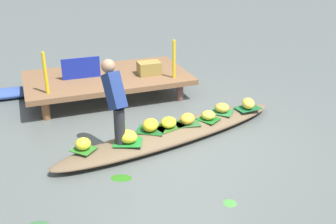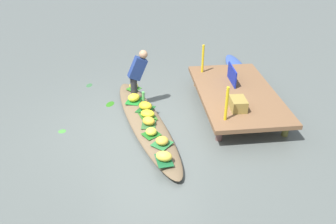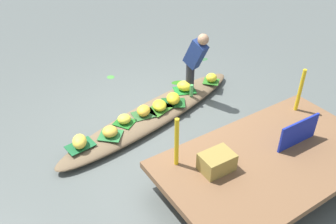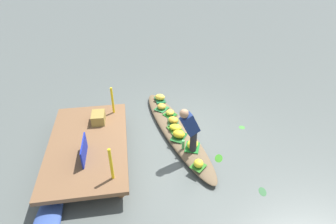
{
  "view_description": "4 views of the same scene",
  "coord_description": "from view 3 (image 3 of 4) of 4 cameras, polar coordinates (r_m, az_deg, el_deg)",
  "views": [
    {
      "loc": [
        -2.1,
        -5.29,
        2.97
      ],
      "look_at": [
        -0.05,
        0.13,
        0.42
      ],
      "focal_mm": 42.43,
      "sensor_mm": 36.0,
      "label": 1
    },
    {
      "loc": [
        6.53,
        -0.25,
        4.24
      ],
      "look_at": [
        -0.01,
        0.5,
        0.32
      ],
      "focal_mm": 37.16,
      "sensor_mm": 36.0,
      "label": 2
    },
    {
      "loc": [
        2.66,
        4.53,
        3.75
      ],
      "look_at": [
        0.0,
        0.45,
        0.39
      ],
      "focal_mm": 37.84,
      "sensor_mm": 36.0,
      "label": 3
    },
    {
      "loc": [
        -5.86,
        1.13,
        4.63
      ],
      "look_at": [
        0.39,
        0.17,
        0.46
      ],
      "focal_mm": 30.16,
      "sensor_mm": 36.0,
      "label": 4
    }
  ],
  "objects": [
    {
      "name": "banana_bunch_4",
      "position": [
        5.75,
        -9.32,
        -3.11
      ],
      "size": [
        0.32,
        0.32,
        0.16
      ],
      "primitive_type": "ellipsoid",
      "rotation": [
        0.0,
        0.0,
        4.36
      ],
      "color": "gold",
      "rests_on": "vendor_boat"
    },
    {
      "name": "railing_post_east",
      "position": [
        4.62,
        1.4,
        -4.9
      ],
      "size": [
        0.06,
        0.06,
        0.75
      ],
      "primitive_type": "cylinder",
      "color": "yellow",
      "rests_on": "dock_platform"
    },
    {
      "name": "drifting_plant_0",
      "position": [
        8.56,
        5.63,
        8.46
      ],
      "size": [
        0.28,
        0.21,
        0.01
      ],
      "primitive_type": "ellipsoid",
      "rotation": [
        0.0,
        0.0,
        2.9
      ],
      "color": "#326238",
      "rests_on": "ground"
    },
    {
      "name": "dock_platform",
      "position": [
        5.22,
        16.22,
        -7.32
      ],
      "size": [
        3.2,
        1.8,
        0.44
      ],
      "color": "brown",
      "rests_on": "ground"
    },
    {
      "name": "leaf_mat_1",
      "position": [
        6.34,
        -1.38,
        0.54
      ],
      "size": [
        0.51,
        0.43,
        0.01
      ],
      "primitive_type": "cube",
      "rotation": [
        0.0,
        0.0,
        0.28
      ],
      "color": "#30671E",
      "rests_on": "vendor_boat"
    },
    {
      "name": "drifting_plant_2",
      "position": [
        7.85,
        -9.21,
        5.59
      ],
      "size": [
        0.21,
        0.21,
        0.01
      ],
      "primitive_type": "ellipsoid",
      "rotation": [
        0.0,
        0.0,
        1.87
      ],
      "color": "#428A37",
      "rests_on": "ground"
    },
    {
      "name": "vendor_person",
      "position": [
        6.55,
        4.39,
        8.56
      ],
      "size": [
        0.28,
        0.5,
        1.21
      ],
      "color": "#28282D",
      "rests_on": "vendor_boat"
    },
    {
      "name": "market_banner",
      "position": [
        5.39,
        20.29,
        -3.11
      ],
      "size": [
        0.74,
        0.04,
        0.41
      ],
      "primitive_type": "cube",
      "rotation": [
        0.0,
        0.0,
        -0.02
      ],
      "color": "#162698",
      "rests_on": "dock_platform"
    },
    {
      "name": "canal_water",
      "position": [
        6.46,
        -2.14,
        -0.95
      ],
      "size": [
        40.0,
        40.0,
        0.0
      ],
      "primitive_type": "plane",
      "color": "#545A57",
      "rests_on": "ground"
    },
    {
      "name": "banana_bunch_0",
      "position": [
        6.0,
        -7.06,
        -1.11
      ],
      "size": [
        0.27,
        0.27,
        0.15
      ],
      "primitive_type": "ellipsoid",
      "rotation": [
        0.0,
        0.0,
        3.34
      ],
      "color": "yellow",
      "rests_on": "vendor_boat"
    },
    {
      "name": "leaf_mat_0",
      "position": [
        6.04,
        -7.01,
        -1.67
      ],
      "size": [
        0.42,
        0.43,
        0.01
      ],
      "primitive_type": "cube",
      "rotation": [
        0.0,
        0.0,
        2.12
      ],
      "color": "#1C631D",
      "rests_on": "vendor_boat"
    },
    {
      "name": "vendor_boat",
      "position": [
        6.4,
        -2.16,
        -0.24
      ],
      "size": [
        4.16,
        1.64,
        0.2
      ],
      "primitive_type": "ellipsoid",
      "rotation": [
        0.0,
        0.0,
        0.23
      ],
      "color": "brown",
      "rests_on": "ground"
    },
    {
      "name": "banana_bunch_3",
      "position": [
        6.84,
        2.72,
        4.21
      ],
      "size": [
        0.38,
        0.39,
        0.19
      ],
      "primitive_type": "ellipsoid",
      "rotation": [
        0.0,
        0.0,
        2.31
      ],
      "color": "yellow",
      "rests_on": "vendor_boat"
    },
    {
      "name": "railing_post_west",
      "position": [
        6.07,
        20.51,
        3.29
      ],
      "size": [
        0.06,
        0.06,
        0.75
      ],
      "primitive_type": "cylinder",
      "color": "yellow",
      "rests_on": "dock_platform"
    },
    {
      "name": "banana_bunch_7",
      "position": [
        6.45,
        0.84,
        2.2
      ],
      "size": [
        0.37,
        0.39,
        0.19
      ],
      "primitive_type": "ellipsoid",
      "rotation": [
        0.0,
        0.0,
        4.17
      ],
      "color": "yellow",
      "rests_on": "vendor_boat"
    },
    {
      "name": "leaf_mat_4",
      "position": [
        5.8,
        -9.25,
        -3.71
      ],
      "size": [
        0.48,
        0.48,
        0.01
      ],
      "primitive_type": "cube",
      "rotation": [
        0.0,
        0.0,
        2.4
      ],
      "color": "#276E36",
      "rests_on": "vendor_boat"
    },
    {
      "name": "banana_bunch_5",
      "position": [
        7.19,
        7.02,
        5.52
      ],
      "size": [
        0.22,
        0.21,
        0.18
      ],
      "primitive_type": "ellipsoid",
      "rotation": [
        0.0,
        0.0,
        6.28
      ],
      "color": "yellow",
      "rests_on": "vendor_boat"
    },
    {
      "name": "banana_bunch_6",
      "position": [
        5.63,
        -14.07,
        -4.6
      ],
      "size": [
        0.31,
        0.36,
        0.18
      ],
      "primitive_type": "ellipsoid",
      "rotation": [
        0.0,
        0.0,
        4.35
      ],
      "color": "yellow",
      "rests_on": "vendor_boat"
    },
    {
      "name": "drifting_plant_1",
      "position": [
        7.54,
        1.68,
        4.77
      ],
      "size": [
        0.34,
        0.29,
        0.01
      ],
      "primitive_type": "ellipsoid",
      "rotation": [
        0.0,
        0.0,
        2.72
      ],
      "color": "#286B17",
      "rests_on": "ground"
    },
    {
      "name": "banana_bunch_2",
      "position": [
        6.16,
        -3.95,
        0.23
      ],
      "size": [
        0.36,
        0.36,
        0.17
      ],
      "primitive_type": "ellipsoid",
      "rotation": [
        0.0,
        0.0,
        4.0
      ],
      "color": "gold",
      "rests_on": "vendor_boat"
    },
    {
      "name": "water_bottle",
      "position": [
        6.68,
        3.81,
        3.5
      ],
      "size": [
        0.07,
        0.07,
        0.23
      ],
      "primitive_type": "cylinder",
      "color": "#55B459",
      "rests_on": "vendor_boat"
    },
    {
      "name": "leaf_mat_2",
      "position": [
        6.2,
        -3.92,
        -0.4
      ],
      "size": [
        0.43,
        0.35,
        0.01
      ],
      "primitive_type": "cube",
      "rotation": [
        0.0,
        0.0,
        2.99
      ],
      "color": "#2E5D2D",
      "rests_on": "vendor_boat"
    },
    {
      "name": "leaf_mat_3",
      "position": [
        6.89,
        2.69,
        3.54
      ],
      "size": [
        0.5,
        0.45,
        0.01
      ],
      "primitive_type": "cube",
      "rotation": [
        0.0,
        0.0,
        2.78
      ],
      "color": "#1C7428",
      "rests_on": "vendor_boat"
    },
    {
      "name": "produce_crate",
      "position": [
        4.74,
        7.87,
        -7.97
      ],
      "size": [
        0.45,
        0.33,
        0.25
      ],
      "primitive_type": "cube",
      "rotation": [
        0.0,
        0.0,
        -0.03
      ],
      "color": "olive",
      "rests_on": "dock_platform"
    },
    {
      "name": "leaf_mat_5",
      "position": [
        7.23,
        6.97,
        4.92
      ],
      "size": [
        0.41,
        0.42,
        0.01
      ],
      "primitive_type": "cube",
      "rotation": [
        0.0,
        0.0,
        2.31
      ],
      "color": "#2D7222",
      "rests_on": "vendor_boat"
    },
    {
      "name": "leaf_mat_6",
      "position": [
        5.68,
        -13.94,
        -5.3
      ],
      "size": [
        0.46,
        0.33,
        0.01
      ],
      "primitive_type": "cube",
      "rotation": [
        0.0,
        0.0,
        0.12
      ],
      "color": "#17592E",
      "rests_on": "vendor_boat"
    },
    {
      "name": "banana_bunch_1",
      "position": [
        6.3,
        -1.38,
        1.09
      ],
      "size": [
        0.36,
        0.39,
        0.15
      ],
      "primitive_type": "ellipsoid",
      "rotation": [
        0.0,
        0.0,
        4.24
      ],
      "color": "yellow",
      "rests_on": "vendor_boat"
    },
    {
      "name": "leaf_mat_7",
      "position": [
        6.5,
        0.84,
        1.5
      ],
      "size": [
        0.54,
        0.5,
        0.01
      ],
      "primitive_type": "cube",
      "rotation": [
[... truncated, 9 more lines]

